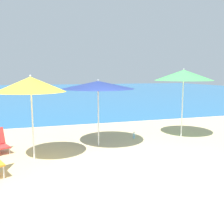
{
  "coord_description": "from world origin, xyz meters",
  "views": [
    {
      "loc": [
        -1.94,
        -4.66,
        2.08
      ],
      "look_at": [
        0.15,
        2.05,
        1.0
      ],
      "focal_mm": 40.0,
      "sensor_mm": 36.0,
      "label": 1
    }
  ],
  "objects_px": {
    "beach_umbrella_navy": "(98,85)",
    "beach_umbrella_green": "(184,75)",
    "beach_umbrella_yellow": "(31,84)",
    "water_bottle": "(134,136)"
  },
  "relations": [
    {
      "from": "beach_umbrella_navy",
      "to": "beach_umbrella_green",
      "type": "distance_m",
      "value": 2.9
    },
    {
      "from": "beach_umbrella_yellow",
      "to": "water_bottle",
      "type": "relative_size",
      "value": 9.78
    },
    {
      "from": "beach_umbrella_navy",
      "to": "beach_umbrella_yellow",
      "type": "relative_size",
      "value": 1.01
    },
    {
      "from": "beach_umbrella_navy",
      "to": "water_bottle",
      "type": "height_order",
      "value": "beach_umbrella_navy"
    },
    {
      "from": "beach_umbrella_navy",
      "to": "beach_umbrella_green",
      "type": "bearing_deg",
      "value": 3.4
    },
    {
      "from": "beach_umbrella_green",
      "to": "water_bottle",
      "type": "bearing_deg",
      "value": 170.42
    },
    {
      "from": "beach_umbrella_navy",
      "to": "water_bottle",
      "type": "bearing_deg",
      "value": 18.69
    },
    {
      "from": "beach_umbrella_yellow",
      "to": "water_bottle",
      "type": "height_order",
      "value": "beach_umbrella_yellow"
    },
    {
      "from": "beach_umbrella_yellow",
      "to": "beach_umbrella_green",
      "type": "bearing_deg",
      "value": 10.29
    },
    {
      "from": "beach_umbrella_navy",
      "to": "beach_umbrella_green",
      "type": "xyz_separation_m",
      "value": [
        2.88,
        0.17,
        0.27
      ]
    }
  ]
}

